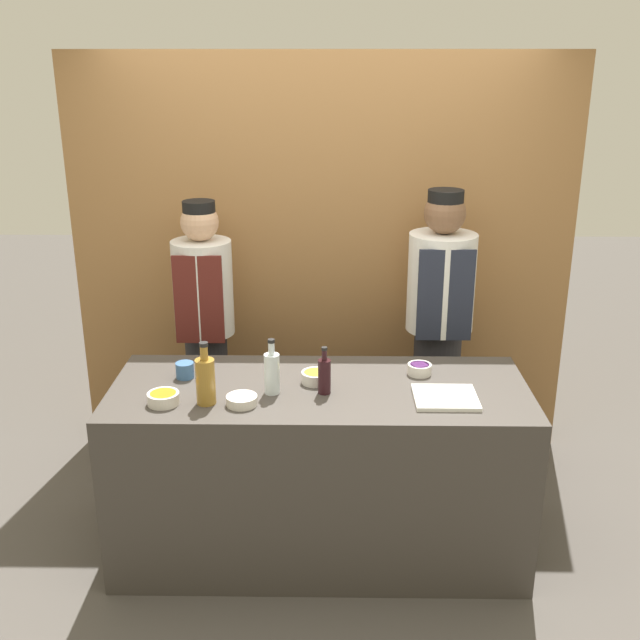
# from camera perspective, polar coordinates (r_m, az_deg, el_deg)

# --- Properties ---
(ground_plane) EXTENTS (14.00, 14.00, 0.00)m
(ground_plane) POSITION_cam_1_polar(r_m,az_deg,el_deg) (3.99, -0.03, -16.81)
(ground_plane) COLOR #4C4742
(cabinet_wall) EXTENTS (2.96, 0.18, 2.40)m
(cabinet_wall) POSITION_cam_1_polar(r_m,az_deg,el_deg) (4.55, 0.19, 4.66)
(cabinet_wall) COLOR olive
(cabinet_wall) RESTS_ON ground_plane
(counter) EXTENTS (1.97, 0.77, 0.89)m
(counter) POSITION_cam_1_polar(r_m,az_deg,el_deg) (3.75, -0.03, -11.32)
(counter) COLOR #3D3833
(counter) RESTS_ON ground_plane
(sauce_bowl_white) EXTENTS (0.14, 0.14, 0.04)m
(sauce_bowl_white) POSITION_cam_1_polar(r_m,az_deg,el_deg) (3.37, -5.98, -6.07)
(sauce_bowl_white) COLOR silver
(sauce_bowl_white) RESTS_ON counter
(sauce_bowl_purple) EXTENTS (0.12, 0.12, 0.05)m
(sauce_bowl_purple) POSITION_cam_1_polar(r_m,az_deg,el_deg) (3.70, 7.59, -3.69)
(sauce_bowl_purple) COLOR silver
(sauce_bowl_purple) RESTS_ON counter
(sauce_bowl_yellow) EXTENTS (0.14, 0.14, 0.05)m
(sauce_bowl_yellow) POSITION_cam_1_polar(r_m,az_deg,el_deg) (3.58, -0.33, -4.33)
(sauce_bowl_yellow) COLOR silver
(sauce_bowl_yellow) RESTS_ON counter
(sauce_bowl_orange) EXTENTS (0.14, 0.14, 0.05)m
(sauce_bowl_orange) POSITION_cam_1_polar(r_m,az_deg,el_deg) (3.44, -11.85, -5.82)
(sauce_bowl_orange) COLOR silver
(sauce_bowl_orange) RESTS_ON counter
(cutting_board) EXTENTS (0.29, 0.26, 0.02)m
(cutting_board) POSITION_cam_1_polar(r_m,az_deg,el_deg) (3.46, 9.53, -5.85)
(cutting_board) COLOR white
(cutting_board) RESTS_ON counter
(bottle_wine) EXTENTS (0.06, 0.06, 0.23)m
(bottle_wine) POSITION_cam_1_polar(r_m,az_deg,el_deg) (3.44, 0.33, -4.23)
(bottle_wine) COLOR black
(bottle_wine) RESTS_ON counter
(bottle_clear) EXTENTS (0.07, 0.07, 0.27)m
(bottle_clear) POSITION_cam_1_polar(r_m,az_deg,el_deg) (3.45, -3.68, -3.99)
(bottle_clear) COLOR silver
(bottle_clear) RESTS_ON counter
(bottle_vinegar) EXTENTS (0.09, 0.09, 0.29)m
(bottle_vinegar) POSITION_cam_1_polar(r_m,az_deg,el_deg) (3.37, -8.72, -4.52)
(bottle_vinegar) COLOR olive
(bottle_vinegar) RESTS_ON counter
(cup_blue) EXTENTS (0.09, 0.09, 0.08)m
(cup_blue) POSITION_cam_1_polar(r_m,az_deg,el_deg) (3.68, -10.26, -3.78)
(cup_blue) COLOR #386093
(cup_blue) RESTS_ON counter
(chef_left) EXTENTS (0.34, 0.34, 1.62)m
(chef_left) POSITION_cam_1_polar(r_m,az_deg,el_deg) (4.34, -8.74, -0.67)
(chef_left) COLOR #28282D
(chef_left) RESTS_ON ground_plane
(chef_right) EXTENTS (0.38, 0.38, 1.69)m
(chef_right) POSITION_cam_1_polar(r_m,az_deg,el_deg) (4.32, 9.03, -0.40)
(chef_right) COLOR #28282D
(chef_right) RESTS_ON ground_plane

